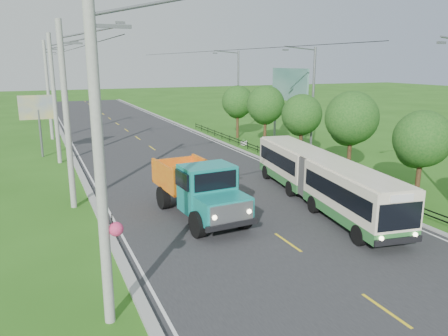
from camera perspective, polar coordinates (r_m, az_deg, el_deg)
ground at (r=20.00m, az=8.32°, el=-9.62°), size 240.00×240.00×0.00m
road at (r=37.68m, az=-7.86°, el=1.53°), size 14.00×120.00×0.02m
curb_left at (r=36.45m, az=-18.81°, el=0.61°), size 0.40×120.00×0.15m
curb_right at (r=40.15m, az=2.00°, el=2.46°), size 0.30×120.00×0.10m
edge_line_left at (r=36.50m, az=-17.94°, el=0.61°), size 0.12×120.00×0.00m
edge_line_right at (r=39.94m, az=1.35°, el=2.36°), size 0.12×120.00×0.00m
centre_dash at (r=19.99m, az=8.33°, el=-9.56°), size 0.12×2.20×0.00m
railing_right at (r=35.32m, az=7.46°, el=1.21°), size 0.04×40.00×0.60m
pole_nearest at (r=12.94m, az=-15.66°, el=0.10°), size 3.51×0.44×10.00m
pole_near at (r=24.71m, az=-19.80°, el=6.45°), size 3.51×0.32×10.00m
pole_mid at (r=36.64m, az=-21.23°, el=8.44°), size 3.51×0.32×10.00m
pole_far at (r=48.61m, az=-21.95°, el=9.45°), size 3.51×0.32×10.00m
tree_second at (r=26.83m, az=24.31°, el=3.15°), size 3.18×3.26×5.30m
tree_third at (r=31.04m, az=16.23°, el=5.97°), size 3.60×3.62×6.00m
tree_fourth at (r=35.87m, az=10.06°, el=6.63°), size 3.24×3.31×5.40m
tree_fifth at (r=40.94m, az=5.41°, el=8.01°), size 3.48×3.52×5.80m
tree_back at (r=46.28m, az=1.78°, el=8.46°), size 3.30×3.36×5.50m
streetlight_mid at (r=36.06m, az=11.33°, el=8.72°), size 3.02×0.20×9.07m
streetlight_far at (r=48.19m, az=1.69°, el=10.16°), size 3.02×0.20×9.07m
planter_near at (r=29.35m, az=16.50°, el=-1.85°), size 0.64×0.64×0.67m
planter_mid at (r=35.63m, az=8.28°, el=1.26°), size 0.64×0.64×0.67m
planter_far at (r=42.49m, az=2.61°, el=3.40°), size 0.64×0.64×0.67m
billboard_left at (r=39.71m, az=-23.08°, el=6.83°), size 3.00×0.20×5.20m
billboard_right at (r=41.94m, az=8.53°, el=10.10°), size 0.24×6.00×7.30m
bus at (r=25.06m, az=12.52°, el=-1.05°), size 4.33×14.18×2.70m
dump_truck at (r=22.42m, az=-3.27°, el=-2.33°), size 3.20×7.25×2.97m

